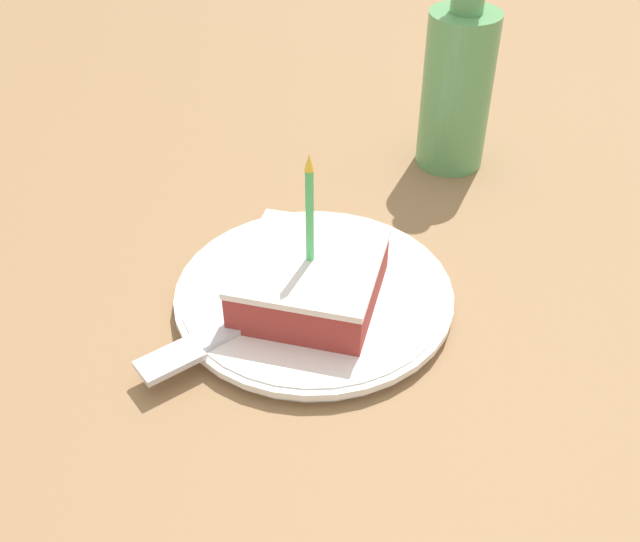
% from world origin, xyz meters
% --- Properties ---
extents(ground_plane, '(2.40, 2.40, 0.04)m').
position_xyz_m(ground_plane, '(0.00, 0.00, -0.02)').
color(ground_plane, olive).
rests_on(ground_plane, ground).
extents(plate, '(0.21, 0.21, 0.01)m').
position_xyz_m(plate, '(-0.01, -0.00, 0.01)').
color(plate, white).
rests_on(plate, ground_plane).
extents(cake_slice, '(0.11, 0.10, 0.12)m').
position_xyz_m(cake_slice, '(-0.02, 0.00, 0.03)').
color(cake_slice, '#99332D').
rests_on(cake_slice, plate).
extents(fork, '(0.15, 0.13, 0.00)m').
position_xyz_m(fork, '(-0.06, 0.04, 0.02)').
color(fork, silver).
rests_on(fork, plate).
extents(bottle, '(0.07, 0.07, 0.20)m').
position_xyz_m(bottle, '(0.24, -0.07, 0.08)').
color(bottle, '#599959').
rests_on(bottle, ground_plane).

